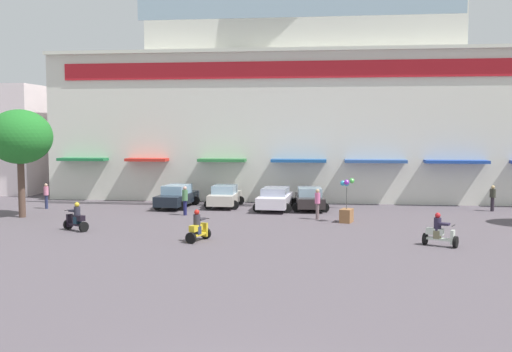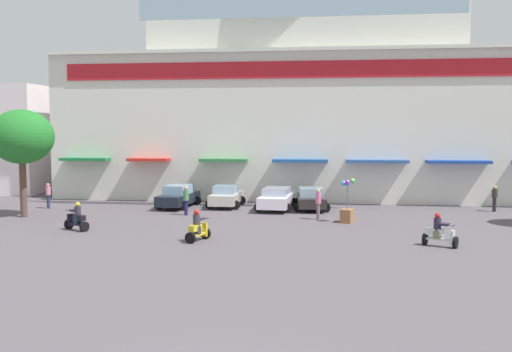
{
  "view_description": "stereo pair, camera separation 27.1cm",
  "coord_description": "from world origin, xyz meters",
  "px_view_note": "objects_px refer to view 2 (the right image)",
  "views": [
    {
      "loc": [
        1.75,
        -10.35,
        5.25
      ],
      "look_at": [
        -1.62,
        18.1,
        2.86
      ],
      "focal_mm": 40.86,
      "sensor_mm": 36.0,
      "label": 1
    },
    {
      "loc": [
        2.02,
        -10.32,
        5.25
      ],
      "look_at": [
        -1.62,
        18.1,
        2.86
      ],
      "focal_mm": 40.86,
      "sensor_mm": 36.0,
      "label": 2
    }
  ],
  "objects_px": {
    "scooter_rider_2": "(77,219)",
    "scooter_rider_3": "(439,233)",
    "plaza_tree_0": "(22,137)",
    "pedestrian_2": "(495,197)",
    "scooter_rider_4": "(198,228)",
    "pedestrian_0": "(186,198)",
    "pedestrian_4": "(318,202)",
    "parked_car_1": "(226,196)",
    "parked_car_3": "(311,199)",
    "balloon_vendor_cart": "(347,209)",
    "parked_car_2": "(277,198)",
    "parked_car_0": "(178,196)",
    "pedestrian_3": "(48,194)"
  },
  "relations": [
    {
      "from": "plaza_tree_0",
      "to": "balloon_vendor_cart",
      "type": "bearing_deg",
      "value": 1.12
    },
    {
      "from": "scooter_rider_3",
      "to": "scooter_rider_4",
      "type": "bearing_deg",
      "value": -178.97
    },
    {
      "from": "parked_car_1",
      "to": "scooter_rider_2",
      "type": "relative_size",
      "value": 2.54
    },
    {
      "from": "parked_car_0",
      "to": "parked_car_1",
      "type": "relative_size",
      "value": 1.2
    },
    {
      "from": "pedestrian_0",
      "to": "balloon_vendor_cart",
      "type": "xyz_separation_m",
      "value": [
        9.53,
        -1.53,
        -0.26
      ]
    },
    {
      "from": "scooter_rider_4",
      "to": "pedestrian_2",
      "type": "distance_m",
      "value": 20.08
    },
    {
      "from": "parked_car_3",
      "to": "pedestrian_0",
      "type": "relative_size",
      "value": 2.31
    },
    {
      "from": "parked_car_2",
      "to": "pedestrian_0",
      "type": "bearing_deg",
      "value": -150.17
    },
    {
      "from": "parked_car_0",
      "to": "parked_car_2",
      "type": "height_order",
      "value": "parked_car_0"
    },
    {
      "from": "pedestrian_0",
      "to": "pedestrian_4",
      "type": "relative_size",
      "value": 1.0
    },
    {
      "from": "scooter_rider_2",
      "to": "pedestrian_4",
      "type": "xyz_separation_m",
      "value": [
        12.17,
        5.15,
        0.41
      ]
    },
    {
      "from": "parked_car_3",
      "to": "pedestrian_2",
      "type": "distance_m",
      "value": 11.47
    },
    {
      "from": "parked_car_3",
      "to": "pedestrian_4",
      "type": "distance_m",
      "value": 4.02
    },
    {
      "from": "pedestrian_3",
      "to": "parked_car_0",
      "type": "bearing_deg",
      "value": 10.84
    },
    {
      "from": "parked_car_1",
      "to": "pedestrian_3",
      "type": "height_order",
      "value": "pedestrian_3"
    },
    {
      "from": "scooter_rider_2",
      "to": "scooter_rider_3",
      "type": "xyz_separation_m",
      "value": [
        17.65,
        -1.8,
        -0.01
      ]
    },
    {
      "from": "pedestrian_2",
      "to": "parked_car_0",
      "type": "bearing_deg",
      "value": -178.22
    },
    {
      "from": "pedestrian_2",
      "to": "pedestrian_4",
      "type": "xyz_separation_m",
      "value": [
        -10.9,
        -4.59,
        0.09
      ]
    },
    {
      "from": "scooter_rider_2",
      "to": "pedestrian_0",
      "type": "distance_m",
      "value": 7.23
    },
    {
      "from": "parked_car_1",
      "to": "scooter_rider_4",
      "type": "relative_size",
      "value": 2.49
    },
    {
      "from": "parked_car_0",
      "to": "scooter_rider_4",
      "type": "relative_size",
      "value": 2.99
    },
    {
      "from": "parked_car_3",
      "to": "parked_car_2",
      "type": "bearing_deg",
      "value": -171.71
    },
    {
      "from": "parked_car_1",
      "to": "parked_car_2",
      "type": "bearing_deg",
      "value": -13.84
    },
    {
      "from": "scooter_rider_2",
      "to": "scooter_rider_3",
      "type": "relative_size",
      "value": 0.97
    },
    {
      "from": "parked_car_2",
      "to": "pedestrian_3",
      "type": "bearing_deg",
      "value": -175.11
    },
    {
      "from": "parked_car_1",
      "to": "pedestrian_2",
      "type": "height_order",
      "value": "pedestrian_2"
    },
    {
      "from": "scooter_rider_3",
      "to": "parked_car_0",
      "type": "bearing_deg",
      "value": 143.48
    },
    {
      "from": "plaza_tree_0",
      "to": "parked_car_1",
      "type": "distance_m",
      "value": 13.06
    },
    {
      "from": "scooter_rider_4",
      "to": "scooter_rider_3",
      "type": "bearing_deg",
      "value": 1.03
    },
    {
      "from": "parked_car_0",
      "to": "parked_car_1",
      "type": "height_order",
      "value": "parked_car_0"
    },
    {
      "from": "scooter_rider_2",
      "to": "parked_car_1",
      "type": "bearing_deg",
      "value": 58.09
    },
    {
      "from": "parked_car_3",
      "to": "scooter_rider_3",
      "type": "relative_size",
      "value": 2.6
    },
    {
      "from": "parked_car_1",
      "to": "scooter_rider_2",
      "type": "height_order",
      "value": "scooter_rider_2"
    },
    {
      "from": "parked_car_2",
      "to": "pedestrian_3",
      "type": "distance_m",
      "value": 14.85
    },
    {
      "from": "pedestrian_0",
      "to": "pedestrian_4",
      "type": "bearing_deg",
      "value": -4.9
    },
    {
      "from": "scooter_rider_3",
      "to": "balloon_vendor_cart",
      "type": "xyz_separation_m",
      "value": [
        -3.86,
        6.1,
        0.15
      ]
    },
    {
      "from": "plaza_tree_0",
      "to": "scooter_rider_4",
      "type": "xyz_separation_m",
      "value": [
        11.83,
        -5.93,
        -4.08
      ]
    },
    {
      "from": "scooter_rider_2",
      "to": "pedestrian_0",
      "type": "bearing_deg",
      "value": 53.84
    },
    {
      "from": "plaza_tree_0",
      "to": "pedestrian_3",
      "type": "height_order",
      "value": "plaza_tree_0"
    },
    {
      "from": "parked_car_3",
      "to": "pedestrian_2",
      "type": "relative_size",
      "value": 2.46
    },
    {
      "from": "parked_car_3",
      "to": "balloon_vendor_cart",
      "type": "bearing_deg",
      "value": -65.77
    },
    {
      "from": "parked_car_2",
      "to": "pedestrian_4",
      "type": "xyz_separation_m",
      "value": [
        2.73,
        -3.65,
        0.29
      ]
    },
    {
      "from": "parked_car_2",
      "to": "pedestrian_2",
      "type": "bearing_deg",
      "value": 3.96
    },
    {
      "from": "scooter_rider_4",
      "to": "parked_car_1",
      "type": "bearing_deg",
      "value": 93.8
    },
    {
      "from": "plaza_tree_0",
      "to": "pedestrian_2",
      "type": "distance_m",
      "value": 28.96
    },
    {
      "from": "parked_car_0",
      "to": "parked_car_2",
      "type": "bearing_deg",
      "value": -2.79
    },
    {
      "from": "scooter_rider_3",
      "to": "scooter_rider_4",
      "type": "xyz_separation_m",
      "value": [
        -10.88,
        -0.2,
        0.01
      ]
    },
    {
      "from": "parked_car_2",
      "to": "scooter_rider_3",
      "type": "distance_m",
      "value": 13.41
    },
    {
      "from": "scooter_rider_2",
      "to": "pedestrian_4",
      "type": "height_order",
      "value": "pedestrian_4"
    },
    {
      "from": "scooter_rider_2",
      "to": "balloon_vendor_cart",
      "type": "xyz_separation_m",
      "value": [
        13.79,
        4.3,
        0.14
      ]
    }
  ]
}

